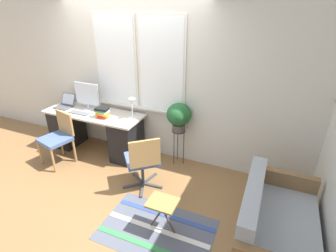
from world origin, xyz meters
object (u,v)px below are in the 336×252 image
Objects in this scene: desk_lamp at (132,105)px; couch_loveseat at (273,232)px; office_chair_swivel at (143,160)px; desk_chair_wooden at (58,136)px; potted_plant at (179,115)px; mouse at (90,115)px; book_stack at (102,112)px; plant_stand at (179,135)px; monitor at (87,96)px; folding_stool at (162,205)px; laptop at (65,104)px; keyboard at (79,113)px.

desk_lamp is 0.27× the size of couch_loveseat.
office_chair_swivel is (0.52, -0.65, -0.51)m from desk_lamp.
desk_chair_wooden is 1.87× the size of potted_plant.
mouse is 0.17× the size of desk_lamp.
book_stack is (0.22, 0.04, 0.07)m from mouse.
office_chair_swivel is at bearing -105.36° from plant_stand.
book_stack is at bearing 11.13° from mouse.
monitor is at bearing 70.86° from couch_loveseat.
desk_lamp is 0.77m from potted_plant.
monitor is at bearing 147.01° from folding_stool.
desk_lamp is at bearing 131.08° from folding_stool.
monitor is 1.66m from potted_plant.
monitor is (0.47, 0.08, 0.20)m from laptop.
laptop is 0.72× the size of folding_stool.
book_stack is at bearing -165.80° from potted_plant.
desk_chair_wooden reaches higher than plant_stand.
desk_lamp is 0.81× the size of potted_plant.
laptop reaches higher than mouse.
keyboard is 0.47m from book_stack.
folding_stool is at bearing -75.99° from potted_plant.
laptop is 0.36× the size of office_chair_swivel.
potted_plant is at bearing 104.01° from folding_stool.
mouse is (0.22, -0.24, -0.23)m from monitor.
desk_chair_wooden reaches higher than keyboard.
potted_plant reaches higher than desk_chair_wooden.
office_chair_swivel is at bearing 11.82° from desk_chair_wooden.
desk_lamp reaches higher than book_stack.
keyboard is 6.18× the size of mouse.
plant_stand is at bearing 13.73° from mouse.
mouse is 0.28× the size of book_stack.
monitor is at bearing 176.97° from desk_lamp.
laptop is 0.37× the size of desk_chair_wooden.
monitor is 0.40m from mouse.
keyboard is (0.44, -0.14, -0.04)m from laptop.
couch_loveseat is at bearing -15.44° from keyboard.
monitor reaches higher than potted_plant.
couch_loveseat is at bearing -15.76° from laptop.
potted_plant is at bearing 4.90° from laptop.
potted_plant reaches higher than plant_stand.
mouse is at bearing -168.87° from book_stack.
desk_lamp is 2.61m from couch_loveseat.
monitor is 0.36× the size of couch_loveseat.
desk_lamp is at bearing 17.90° from book_stack.
potted_plant is (0.22, 0.80, 0.40)m from office_chair_swivel.
desk_lamp is 0.60× the size of plant_stand.
laptop is 2.79m from folding_stool.
folding_stool is (0.35, -1.41, -0.14)m from plant_stand.
potted_plant is 1.53m from folding_stool.
keyboard is at bearing -97.48° from monitor.
folding_stool is (2.00, -1.30, -0.61)m from monitor.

